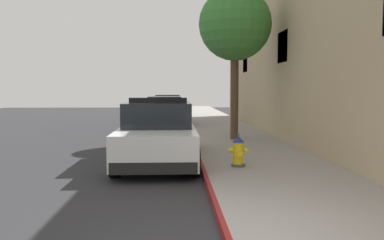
{
  "coord_description": "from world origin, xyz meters",
  "views": [
    {
      "loc": [
        -0.67,
        -4.65,
        1.87
      ],
      "look_at": [
        -0.16,
        7.24,
        1.0
      ],
      "focal_mm": 38.05,
      "sensor_mm": 36.0,
      "label": 1
    }
  ],
  "objects": [
    {
      "name": "sidewalk_pavement",
      "position": [
        1.56,
        10.0,
        0.07
      ],
      "size": [
        3.12,
        60.0,
        0.14
      ],
      "primitive_type": "cube",
      "color": "gray",
      "rests_on": "ground"
    },
    {
      "name": "parked_car_silver_ahead",
      "position": [
        -1.17,
        16.24,
        0.74
      ],
      "size": [
        1.94,
        4.84,
        1.56
      ],
      "color": "black",
      "rests_on": "ground"
    },
    {
      "name": "street_tree",
      "position": [
        1.45,
        9.66,
        4.14
      ],
      "size": [
        2.54,
        2.54,
        5.31
      ],
      "color": "brown",
      "rests_on": "sidewalk_pavement"
    },
    {
      "name": "curb_painted_edge",
      "position": [
        -0.04,
        10.0,
        0.07
      ],
      "size": [
        0.08,
        60.0,
        0.14
      ],
      "primitive_type": "cube",
      "color": "maroon",
      "rests_on": "ground"
    },
    {
      "name": "police_cruiser",
      "position": [
        -1.1,
        5.78,
        0.74
      ],
      "size": [
        1.94,
        4.84,
        1.68
      ],
      "color": "white",
      "rests_on": "ground"
    },
    {
      "name": "parked_car_dark_far",
      "position": [
        -1.15,
        23.8,
        0.74
      ],
      "size": [
        1.94,
        4.84,
        1.56
      ],
      "color": "navy",
      "rests_on": "ground"
    },
    {
      "name": "storefront_building",
      "position": [
        5.78,
        9.63,
        3.28
      ],
      "size": [
        5.56,
        27.28,
        6.54
      ],
      "color": "tan",
      "rests_on": "ground"
    },
    {
      "name": "fire_hydrant",
      "position": [
        0.77,
        4.46,
        0.49
      ],
      "size": [
        0.44,
        0.4,
        0.76
      ],
      "color": "#4C4C51",
      "rests_on": "sidewalk_pavement"
    },
    {
      "name": "ground_plane",
      "position": [
        -4.44,
        10.0,
        -0.1
      ],
      "size": [
        28.88,
        60.0,
        0.2
      ],
      "primitive_type": "cube",
      "color": "#2B2B2D"
    }
  ]
}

